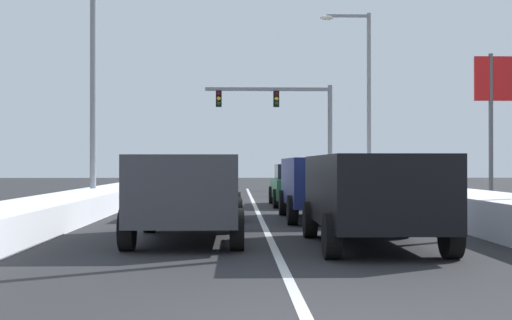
% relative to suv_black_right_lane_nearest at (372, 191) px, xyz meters
% --- Properties ---
extents(ground_plane, '(120.00, 120.00, 0.00)m').
position_rel_suv_black_right_lane_nearest_xyz_m(ground_plane, '(-1.79, 7.92, -1.02)').
color(ground_plane, '#28282B').
extents(lane_stripe_between_right_lane_and_center_lane, '(0.14, 40.10, 0.01)m').
position_rel_suv_black_right_lane_nearest_xyz_m(lane_stripe_between_right_lane_and_center_lane, '(-1.79, 11.56, -1.01)').
color(lane_stripe_between_right_lane_and_center_lane, silver).
rests_on(lane_stripe_between_right_lane_and_center_lane, ground).
extents(snow_bank_right_shoulder, '(2.08, 40.10, 0.78)m').
position_rel_suv_black_right_lane_nearest_xyz_m(snow_bank_right_shoulder, '(3.51, 11.56, -0.63)').
color(snow_bank_right_shoulder, white).
rests_on(snow_bank_right_shoulder, ground).
extents(snow_bank_left_shoulder, '(1.87, 40.10, 0.64)m').
position_rel_suv_black_right_lane_nearest_xyz_m(snow_bank_left_shoulder, '(-7.09, 11.56, -0.69)').
color(snow_bank_left_shoulder, white).
rests_on(snow_bank_left_shoulder, ground).
extents(suv_black_right_lane_nearest, '(2.16, 4.90, 1.67)m').
position_rel_suv_black_right_lane_nearest_xyz_m(suv_black_right_lane_nearest, '(0.00, 0.00, 0.00)').
color(suv_black_right_lane_nearest, black).
rests_on(suv_black_right_lane_nearest, ground).
extents(suv_navy_right_lane_second, '(2.16, 4.90, 1.67)m').
position_rel_suv_black_right_lane_nearest_xyz_m(suv_navy_right_lane_second, '(-0.12, 6.50, 0.00)').
color(suv_navy_right_lane_second, navy).
rests_on(suv_navy_right_lane_second, ground).
extents(sedan_green_right_lane_third, '(2.00, 4.50, 1.51)m').
position_rel_suv_black_right_lane_nearest_xyz_m(sedan_green_right_lane_third, '(-0.21, 13.11, -0.25)').
color(sedan_green_right_lane_third, '#1E5633').
rests_on(sedan_green_right_lane_third, ground).
extents(suv_charcoal_center_lane_nearest, '(2.16, 4.90, 1.67)m').
position_rel_suv_black_right_lane_nearest_xyz_m(suv_charcoal_center_lane_nearest, '(-3.41, 1.21, 0.00)').
color(suv_charcoal_center_lane_nearest, '#38383D').
rests_on(suv_charcoal_center_lane_nearest, ground).
extents(sedan_silver_center_lane_second, '(2.00, 4.50, 1.51)m').
position_rel_suv_black_right_lane_nearest_xyz_m(sedan_silver_center_lane_second, '(-3.33, 7.45, -0.25)').
color(sedan_silver_center_lane_second, '#B7BABF').
rests_on(sedan_silver_center_lane_second, ground).
extents(suv_white_center_lane_third, '(2.16, 4.90, 1.67)m').
position_rel_suv_black_right_lane_nearest_xyz_m(suv_white_center_lane_third, '(-3.58, 13.82, 0.00)').
color(suv_white_center_lane_third, silver).
rests_on(suv_white_center_lane_third, ground).
extents(traffic_light_gantry, '(7.54, 0.47, 6.20)m').
position_rel_suv_black_right_lane_nearest_xyz_m(traffic_light_gantry, '(0.78, 29.78, 3.48)').
color(traffic_light_gantry, slate).
rests_on(traffic_light_gantry, ground).
extents(street_lamp_right_mid, '(2.66, 0.36, 9.35)m').
position_rel_suv_black_right_lane_nearest_xyz_m(street_lamp_right_mid, '(4.10, 24.32, 4.49)').
color(street_lamp_right_mid, gray).
rests_on(street_lamp_right_mid, ground).
extents(street_lamp_left_mid, '(2.66, 0.36, 7.83)m').
position_rel_suv_black_right_lane_nearest_xyz_m(street_lamp_left_mid, '(-7.23, 13.05, 3.70)').
color(street_lamp_left_mid, gray).
rests_on(street_lamp_left_mid, ground).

